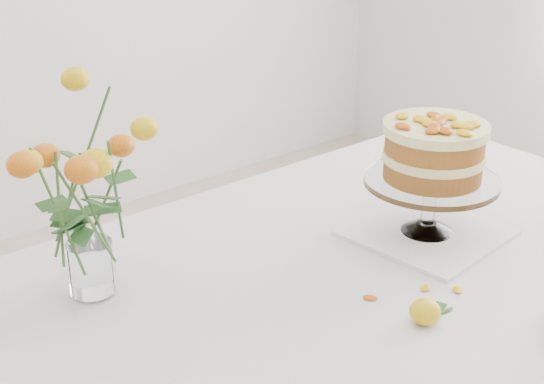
% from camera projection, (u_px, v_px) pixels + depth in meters
% --- Properties ---
extents(table, '(1.43, 0.93, 0.76)m').
position_uv_depth(table, '(373.00, 292.00, 1.49)').
color(table, tan).
rests_on(table, ground).
extents(napkin, '(0.30, 0.30, 0.01)m').
position_uv_depth(napkin, '(426.00, 233.00, 1.54)').
color(napkin, white).
rests_on(napkin, table).
extents(cake_stand, '(0.27, 0.27, 0.24)m').
position_uv_depth(cake_stand, '(433.00, 157.00, 1.47)').
color(cake_stand, white).
rests_on(cake_stand, napkin).
extents(rose_vase, '(0.31, 0.31, 0.40)m').
position_uv_depth(rose_vase, '(80.00, 170.00, 1.24)').
color(rose_vase, white).
rests_on(rose_vase, table).
extents(loose_rose_near, '(0.09, 0.05, 0.04)m').
position_uv_depth(loose_rose_near, '(425.00, 312.00, 1.24)').
color(loose_rose_near, yellow).
rests_on(loose_rose_near, table).
extents(stray_petal_a, '(0.03, 0.02, 0.00)m').
position_uv_depth(stray_petal_a, '(370.00, 298.00, 1.32)').
color(stray_petal_a, '#F0B10F').
rests_on(stray_petal_a, table).
extents(stray_petal_b, '(0.03, 0.02, 0.00)m').
position_uv_depth(stray_petal_b, '(425.00, 288.00, 1.35)').
color(stray_petal_b, '#F0B10F').
rests_on(stray_petal_b, table).
extents(stray_petal_c, '(0.03, 0.02, 0.00)m').
position_uv_depth(stray_petal_c, '(458.00, 290.00, 1.34)').
color(stray_petal_c, '#F0B10F').
rests_on(stray_petal_c, table).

